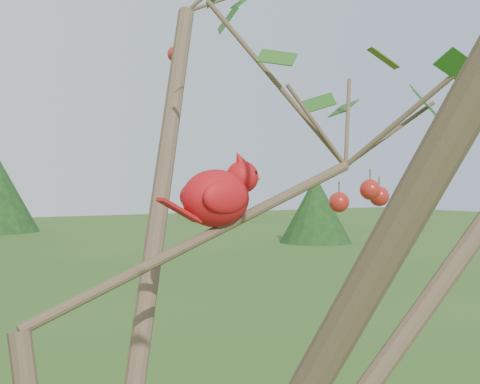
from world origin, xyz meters
The scene contains 2 objects.
crabapple_tree centered at (0.03, -0.02, 2.12)m, with size 2.35×2.05×2.95m.
cardinal centered at (0.28, 0.07, 2.15)m, with size 0.20×0.10×0.14m.
Camera 1 is at (-0.38, -0.98, 2.18)m, focal length 55.00 mm.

